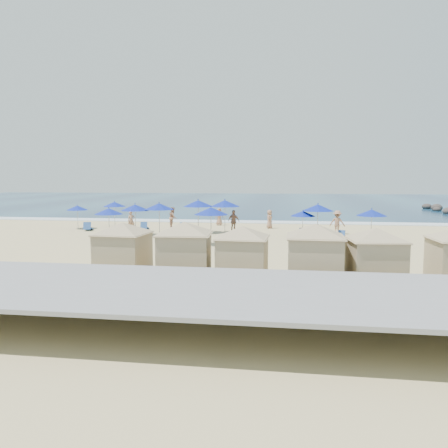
{
  "coord_description": "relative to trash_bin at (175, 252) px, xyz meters",
  "views": [
    {
      "loc": [
        4.22,
        -27.26,
        4.33
      ],
      "look_at": [
        -0.2,
        3.0,
        1.12
      ],
      "focal_mm": 35.0,
      "sensor_mm": 36.0,
      "label": 1
    }
  ],
  "objects": [
    {
      "name": "umbrella_0",
      "position": [
        -11.95,
        12.78,
        1.37
      ],
      "size": [
        1.83,
        1.83,
        2.09
      ],
      "color": "#A5A8AD",
      "rests_on": "ground"
    },
    {
      "name": "umbrella_10",
      "position": [
        11.51,
        8.23,
        1.58
      ],
      "size": [
        2.04,
        2.04,
        2.32
      ],
      "color": "#A5A8AD",
      "rests_on": "ground"
    },
    {
      "name": "cabana_3",
      "position": [
        6.97,
        -4.99,
        1.17
      ],
      "size": [
        4.49,
        4.49,
        2.82
      ],
      "color": "tan",
      "rests_on": "ground"
    },
    {
      "name": "ocean",
      "position": [
        1.65,
        59.97,
        -0.41
      ],
      "size": [
        160.0,
        80.0,
        0.06
      ],
      "primitive_type": "cube",
      "color": "#0E2D50",
      "rests_on": "ground"
    },
    {
      "name": "beachgoer_0",
      "position": [
        -6.98,
        12.3,
        0.37
      ],
      "size": [
        0.7,
        0.65,
        1.61
      ],
      "primitive_type": "imported",
      "rotation": [
        0.0,
        0.0,
        0.6
      ],
      "color": "#A3745A",
      "rests_on": "ground"
    },
    {
      "name": "cabana_4",
      "position": [
        9.3,
        -4.85,
        1.09
      ],
      "size": [
        4.23,
        4.23,
        2.67
      ],
      "color": "tan",
      "rests_on": "ground"
    },
    {
      "name": "beachgoer_3",
      "position": [
        9.72,
        12.29,
        0.49
      ],
      "size": [
        1.34,
        1.0,
        1.85
      ],
      "primitive_type": "imported",
      "rotation": [
        0.0,
        0.0,
        2.85
      ],
      "color": "#A3745A",
      "rests_on": "ground"
    },
    {
      "name": "ground",
      "position": [
        1.65,
        4.97,
        -0.44
      ],
      "size": [
        160.0,
        160.0,
        0.0
      ],
      "primitive_type": "plane",
      "color": "#CDB982",
      "rests_on": "ground"
    },
    {
      "name": "beachgoer_2",
      "position": [
        1.6,
        12.46,
        0.46
      ],
      "size": [
        1.14,
        0.83,
        1.79
      ],
      "primitive_type": "imported",
      "rotation": [
        0.0,
        0.0,
        2.72
      ],
      "color": "#A3745A",
      "rests_on": "ground"
    },
    {
      "name": "umbrella_6",
      "position": [
        0.97,
        5.47,
        1.78
      ],
      "size": [
        2.25,
        2.25,
        2.56
      ],
      "color": "#A5A8AD",
      "rests_on": "ground"
    },
    {
      "name": "umbrella_1",
      "position": [
        -6.65,
        6.99,
        1.57
      ],
      "size": [
        2.03,
        2.03,
        2.31
      ],
      "color": "#A5A8AD",
      "rests_on": "ground"
    },
    {
      "name": "umbrella_2",
      "position": [
        -9.66,
        15.32,
        1.55
      ],
      "size": [
        2.01,
        2.01,
        2.29
      ],
      "color": "#A5A8AD",
      "rests_on": "ground"
    },
    {
      "name": "beach_chair_2",
      "position": [
        -2.7,
        13.3,
        -0.21
      ],
      "size": [
        0.75,
        1.29,
        0.67
      ],
      "color": "#274D8F",
      "rests_on": "ground"
    },
    {
      "name": "cabana_0",
      "position": [
        -1.12,
        -4.54,
        1.1
      ],
      "size": [
        4.29,
        4.29,
        2.69
      ],
      "color": "tan",
      "rests_on": "ground"
    },
    {
      "name": "beach_chair_4",
      "position": [
        6.94,
        10.31,
        -0.19
      ],
      "size": [
        1.04,
        1.42,
        0.72
      ],
      "color": "#274D8F",
      "rests_on": "ground"
    },
    {
      "name": "beachgoer_4",
      "position": [
        -0.35,
        17.31,
        0.35
      ],
      "size": [
        0.9,
        0.74,
        1.59
      ],
      "primitive_type": "imported",
      "rotation": [
        0.0,
        0.0,
        0.36
      ],
      "color": "#A3745A",
      "rests_on": "ground"
    },
    {
      "name": "umbrella_5",
      "position": [
        -3.71,
        9.48,
        1.78
      ],
      "size": [
        2.25,
        2.25,
        2.56
      ],
      "color": "#A5A8AD",
      "rests_on": "ground"
    },
    {
      "name": "umbrella_9",
      "position": [
        8.04,
        9.67,
        1.79
      ],
      "size": [
        2.26,
        2.26,
        2.57
      ],
      "color": "#A5A8AD",
      "rests_on": "ground"
    },
    {
      "name": "cabana_1",
      "position": [
        1.66,
        -4.79,
        1.16
      ],
      "size": [
        4.45,
        4.45,
        2.8
      ],
      "color": "tan",
      "rests_on": "ground"
    },
    {
      "name": "beach_chair_1",
      "position": [
        -6.06,
        12.94,
        -0.2
      ],
      "size": [
        0.76,
        1.34,
        0.7
      ],
      "color": "#274D8F",
      "rests_on": "ground"
    },
    {
      "name": "seawall",
      "position": [
        1.65,
        -8.52,
        0.21
      ],
      "size": [
        160.0,
        6.1,
        1.22
      ],
      "color": "gray",
      "rests_on": "ground"
    },
    {
      "name": "beach_chair_0",
      "position": [
        -10.51,
        11.68,
        -0.18
      ],
      "size": [
        0.94,
        1.48,
        0.75
      ],
      "color": "#274D8F",
      "rests_on": "ground"
    },
    {
      "name": "umbrella_8",
      "position": [
        6.98,
        9.6,
        1.35
      ],
      "size": [
        1.82,
        1.82,
        2.07
      ],
      "color": "#A5A8AD",
      "rests_on": "ground"
    },
    {
      "name": "trash_bin",
      "position": [
        0.0,
        0.0,
        0.0
      ],
      "size": [
        1.12,
        1.12,
        0.88
      ],
      "primitive_type": "cube",
      "rotation": [
        0.0,
        0.0,
        0.34
      ],
      "color": "black",
      "rests_on": "ground"
    },
    {
      "name": "beachgoer_5",
      "position": [
        4.34,
        15.49,
        0.37
      ],
      "size": [
        0.67,
        0.88,
        1.61
      ],
      "primitive_type": "imported",
      "rotation": [
        0.0,
        0.0,
        1.36
      ],
      "color": "#A3745A",
      "rests_on": "ground"
    },
    {
      "name": "umbrella_4",
      "position": [
        -1.12,
        11.49,
        1.91
      ],
      "size": [
        2.38,
        2.38,
        2.71
      ],
      "color": "#A5A8AD",
      "rests_on": "ground"
    },
    {
      "name": "surf_line",
      "position": [
        1.65,
        20.47,
        -0.4
      ],
      "size": [
        160.0,
        2.5,
        0.08
      ],
      "primitive_type": "cube",
      "color": "white",
      "rests_on": "ground"
    },
    {
      "name": "cabana_2",
      "position": [
        4.08,
        -4.77,
        1.07
      ],
      "size": [
        4.2,
        4.2,
        2.64
      ],
      "color": "tan",
      "rests_on": "ground"
    },
    {
      "name": "beach_chair_5",
      "position": [
        9.85,
        10.0,
        -0.22
      ],
      "size": [
        0.87,
        1.23,
        0.62
      ],
      "color": "#274D8F",
      "rests_on": "ground"
    },
    {
      "name": "beach_chair_3",
      "position": [
        2.48,
        7.11,
        -0.2
      ],
      "size": [
        0.8,
        1.36,
        0.7
      ],
      "color": "#274D8F",
      "rests_on": "ground"
    },
    {
      "name": "umbrella_7",
      "position": [
        0.96,
        11.86,
        1.91
      ],
      "size": [
        2.38,
        2.38,
        2.71
      ],
      "color": "#A5A8AD",
      "rests_on": "ground"
    },
    {
      "name": "umbrella_3",
      "position": [
        -5.53,
        9.29,
        1.69
      ],
      "size": [
        2.16,
        2.16,
        2.45
      ],
      "color": "#A5A8AD",
      "rests_on": "ground"
    },
    {
      "name": "beachgoer_1",
      "position": [
        -4.06,
        14.75,
        0.47
      ],
      "size": [
        0.81,
        0.97,
        1.81
      ],
      "primitive_type": "imported",
      "rotation": [
        0.0,
        0.0,
        1.72
      ],
      "color": "#A3745A",
      "rests_on": "ground"
    }
  ]
}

